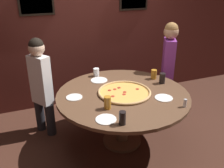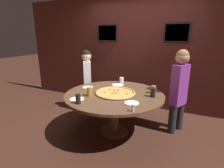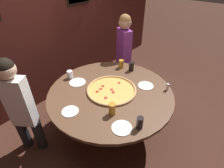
{
  "view_description": "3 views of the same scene",
  "coord_description": "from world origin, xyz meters",
  "px_view_note": "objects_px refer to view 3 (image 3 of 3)",
  "views": [
    {
      "loc": [
        -1.17,
        -2.59,
        2.14
      ],
      "look_at": [
        -0.11,
        0.09,
        0.85
      ],
      "focal_mm": 40.0,
      "sensor_mm": 36.0,
      "label": 1
    },
    {
      "loc": [
        1.13,
        -2.59,
        1.7
      ],
      "look_at": [
        -0.08,
        0.08,
        0.88
      ],
      "focal_mm": 28.0,
      "sensor_mm": 36.0,
      "label": 2
    },
    {
      "loc": [
        -1.43,
        -1.21,
        2.19
      ],
      "look_at": [
        0.1,
        0.06,
        0.78
      ],
      "focal_mm": 28.0,
      "sensor_mm": 36.0,
      "label": 3
    }
  ],
  "objects_px": {
    "white_plate_right_side": "(70,111)",
    "diner_side_left": "(124,50)",
    "white_plate_beside_cup": "(78,82)",
    "drink_cup_far_left": "(131,66)",
    "dining_table": "(111,98)",
    "drink_cup_by_shaker": "(70,74)",
    "drink_cup_centre_back": "(112,109)",
    "diner_centre_back": "(20,104)",
    "white_plate_near_front": "(146,86)",
    "condiment_shaker": "(167,87)",
    "drink_cup_far_right": "(140,123)",
    "drink_cup_near_left": "(121,64)",
    "giant_pizza": "(111,90)",
    "white_plate_far_back": "(122,128)"
  },
  "relations": [
    {
      "from": "white_plate_far_back",
      "to": "white_plate_near_front",
      "type": "xyz_separation_m",
      "value": [
        0.82,
        0.2,
        0.0
      ]
    },
    {
      "from": "white_plate_far_back",
      "to": "diner_side_left",
      "type": "distance_m",
      "value": 1.75
    },
    {
      "from": "drink_cup_centre_back",
      "to": "white_plate_right_side",
      "type": "height_order",
      "value": "drink_cup_centre_back"
    },
    {
      "from": "giant_pizza",
      "to": "white_plate_near_front",
      "type": "height_order",
      "value": "giant_pizza"
    },
    {
      "from": "giant_pizza",
      "to": "drink_cup_by_shaker",
      "type": "relative_size",
      "value": 5.71
    },
    {
      "from": "condiment_shaker",
      "to": "diner_side_left",
      "type": "height_order",
      "value": "diner_side_left"
    },
    {
      "from": "white_plate_near_front",
      "to": "diner_side_left",
      "type": "height_order",
      "value": "diner_side_left"
    },
    {
      "from": "drink_cup_centre_back",
      "to": "diner_centre_back",
      "type": "bearing_deg",
      "value": 123.96
    },
    {
      "from": "drink_cup_by_shaker",
      "to": "condiment_shaker",
      "type": "height_order",
      "value": "drink_cup_by_shaker"
    },
    {
      "from": "diner_centre_back",
      "to": "condiment_shaker",
      "type": "bearing_deg",
      "value": -163.74
    },
    {
      "from": "drink_cup_far_right",
      "to": "diner_side_left",
      "type": "bearing_deg",
      "value": 42.0
    },
    {
      "from": "drink_cup_by_shaker",
      "to": "drink_cup_far_right",
      "type": "distance_m",
      "value": 1.33
    },
    {
      "from": "drink_cup_near_left",
      "to": "drink_cup_far_left",
      "type": "height_order",
      "value": "drink_cup_far_left"
    },
    {
      "from": "drink_cup_far_left",
      "to": "condiment_shaker",
      "type": "distance_m",
      "value": 0.68
    },
    {
      "from": "drink_cup_centre_back",
      "to": "diner_side_left",
      "type": "distance_m",
      "value": 1.54
    },
    {
      "from": "drink_cup_centre_back",
      "to": "diner_centre_back",
      "type": "xyz_separation_m",
      "value": [
        -0.62,
        0.92,
        -0.02
      ]
    },
    {
      "from": "white_plate_right_side",
      "to": "white_plate_near_front",
      "type": "distance_m",
      "value": 1.1
    },
    {
      "from": "giant_pizza",
      "to": "white_plate_far_back",
      "type": "distance_m",
      "value": 0.67
    },
    {
      "from": "dining_table",
      "to": "drink_cup_far_right",
      "type": "distance_m",
      "value": 0.73
    },
    {
      "from": "drink_cup_centre_back",
      "to": "drink_cup_near_left",
      "type": "height_order",
      "value": "drink_cup_centre_back"
    },
    {
      "from": "white_plate_far_back",
      "to": "white_plate_near_front",
      "type": "bearing_deg",
      "value": 13.55
    },
    {
      "from": "white_plate_near_front",
      "to": "condiment_shaker",
      "type": "distance_m",
      "value": 0.29
    },
    {
      "from": "giant_pizza",
      "to": "diner_centre_back",
      "type": "bearing_deg",
      "value": 146.73
    },
    {
      "from": "drink_cup_by_shaker",
      "to": "condiment_shaker",
      "type": "xyz_separation_m",
      "value": [
        0.65,
        -1.25,
        -0.01
      ]
    },
    {
      "from": "white_plate_far_back",
      "to": "condiment_shaker",
      "type": "bearing_deg",
      "value": -4.49
    },
    {
      "from": "dining_table",
      "to": "drink_cup_by_shaker",
      "type": "relative_size",
      "value": 14.13
    },
    {
      "from": "drink_cup_far_left",
      "to": "drink_cup_centre_back",
      "type": "bearing_deg",
      "value": -157.86
    },
    {
      "from": "white_plate_right_side",
      "to": "diner_side_left",
      "type": "relative_size",
      "value": 0.14
    },
    {
      "from": "drink_cup_far_left",
      "to": "condiment_shaker",
      "type": "height_order",
      "value": "drink_cup_far_left"
    },
    {
      "from": "giant_pizza",
      "to": "white_plate_beside_cup",
      "type": "relative_size",
      "value": 2.88
    },
    {
      "from": "diner_side_left",
      "to": "white_plate_right_side",
      "type": "bearing_deg",
      "value": -48.26
    },
    {
      "from": "drink_cup_by_shaker",
      "to": "white_plate_beside_cup",
      "type": "xyz_separation_m",
      "value": [
        -0.02,
        -0.17,
        -0.06
      ]
    },
    {
      "from": "drink_cup_far_right",
      "to": "white_plate_right_side",
      "type": "height_order",
      "value": "drink_cup_far_right"
    },
    {
      "from": "giant_pizza",
      "to": "drink_cup_far_right",
      "type": "xyz_separation_m",
      "value": [
        -0.31,
        -0.64,
        0.06
      ]
    },
    {
      "from": "drink_cup_by_shaker",
      "to": "white_plate_beside_cup",
      "type": "height_order",
      "value": "drink_cup_by_shaker"
    },
    {
      "from": "white_plate_beside_cup",
      "to": "diner_side_left",
      "type": "relative_size",
      "value": 0.16
    },
    {
      "from": "white_plate_far_back",
      "to": "diner_side_left",
      "type": "relative_size",
      "value": 0.15
    },
    {
      "from": "drink_cup_far_right",
      "to": "white_plate_near_front",
      "type": "relative_size",
      "value": 0.66
    },
    {
      "from": "condiment_shaker",
      "to": "diner_side_left",
      "type": "xyz_separation_m",
      "value": [
        0.48,
        1.1,
        0.05
      ]
    },
    {
      "from": "drink_cup_near_left",
      "to": "white_plate_near_front",
      "type": "height_order",
      "value": "drink_cup_near_left"
    },
    {
      "from": "white_plate_far_back",
      "to": "diner_side_left",
      "type": "xyz_separation_m",
      "value": [
        1.41,
        1.02,
        0.09
      ]
    },
    {
      "from": "dining_table",
      "to": "drink_cup_far_left",
      "type": "relative_size",
      "value": 11.54
    },
    {
      "from": "dining_table",
      "to": "drink_cup_near_left",
      "type": "xyz_separation_m",
      "value": [
        0.61,
        0.28,
        0.19
      ]
    },
    {
      "from": "giant_pizza",
      "to": "drink_cup_centre_back",
      "type": "distance_m",
      "value": 0.45
    },
    {
      "from": "drink_cup_far_left",
      "to": "drink_cup_far_right",
      "type": "height_order",
      "value": "drink_cup_far_left"
    },
    {
      "from": "diner_centre_back",
      "to": "drink_cup_near_left",
      "type": "bearing_deg",
      "value": -136.8
    },
    {
      "from": "dining_table",
      "to": "drink_cup_far_right",
      "type": "height_order",
      "value": "drink_cup_far_right"
    },
    {
      "from": "white_plate_beside_cup",
      "to": "drink_cup_far_left",
      "type": "bearing_deg",
      "value": -27.43
    },
    {
      "from": "drink_cup_far_right",
      "to": "white_plate_beside_cup",
      "type": "bearing_deg",
      "value": 82.95
    },
    {
      "from": "white_plate_far_back",
      "to": "drink_cup_centre_back",
      "type": "bearing_deg",
      "value": 65.3
    }
  ]
}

